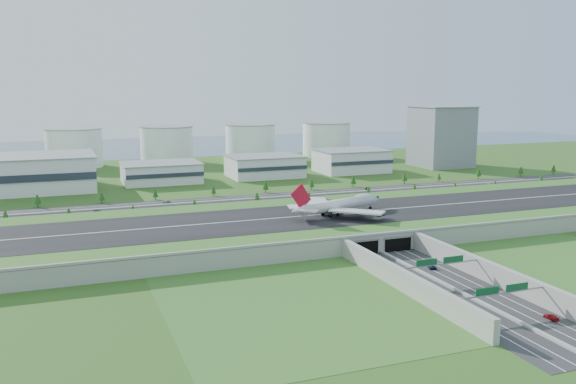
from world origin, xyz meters
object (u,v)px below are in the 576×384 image
object	(u,v)px
office_tower	(441,137)
fuel_tank_a	(74,148)
car_5	(367,188)
car_1	(451,300)
boeing_747	(339,205)
car_6	(492,184)
car_7	(166,201)
car_2	(431,266)
car_0	(414,281)
car_4	(97,210)
car_3	(551,317)

from	to	relation	value
office_tower	fuel_tank_a	bearing A→B (deg)	160.23
car_5	car_1	bearing A→B (deg)	-45.78
boeing_747	car_5	bearing A→B (deg)	38.21
car_6	car_7	size ratio (longest dim) A/B	1.11
fuel_tank_a	car_2	xyz separation A→B (m)	(127.41, -388.61, -16.58)
car_0	car_1	size ratio (longest dim) A/B	0.94
car_2	car_1	bearing A→B (deg)	77.68
car_1	car_5	xyz separation A→B (m)	(82.89, 217.85, -0.01)
office_tower	fuel_tank_a	distance (m)	340.18
car_7	car_1	bearing A→B (deg)	20.55
car_4	car_2	bearing A→B (deg)	-126.84
car_6	car_7	xyz separation A→B (m)	(-242.50, 17.69, -0.05)
car_1	car_7	bearing A→B (deg)	130.77
boeing_747	car_4	world-z (taller)	boeing_747
car_4	car_3	bearing A→B (deg)	-133.90
fuel_tank_a	car_1	size ratio (longest dim) A/B	10.87
fuel_tank_a	car_2	world-z (taller)	fuel_tank_a
fuel_tank_a	car_2	distance (m)	409.30
office_tower	fuel_tank_a	world-z (taller)	office_tower
fuel_tank_a	car_7	size ratio (longest dim) A/B	9.00
car_1	car_7	distance (m)	227.90
car_1	car_6	size ratio (longest dim) A/B	0.75
boeing_747	car_7	xyz separation A→B (m)	(-71.72, 107.50, -12.56)
car_5	car_4	bearing A→B (deg)	-110.90
boeing_747	car_5	xyz separation A→B (m)	(73.37, 106.10, -12.62)
boeing_747	car_7	bearing A→B (deg)	106.58
car_0	car_2	distance (m)	21.48
fuel_tank_a	car_4	bearing A→B (deg)	-88.48
car_0	car_5	size ratio (longest dim) A/B	0.96
car_7	office_tower	bearing A→B (deg)	113.20
office_tower	boeing_747	xyz separation A→B (m)	(-199.09, -198.03, -14.02)
car_0	car_3	bearing A→B (deg)	-64.69
car_0	car_4	xyz separation A→B (m)	(-104.81, 181.81, -0.03)
office_tower	fuel_tank_a	size ratio (longest dim) A/B	1.10
boeing_747	car_1	world-z (taller)	boeing_747
car_1	car_3	xyz separation A→B (m)	(20.51, -25.05, 0.08)
car_7	car_4	bearing A→B (deg)	-66.50
car_2	car_5	xyz separation A→B (m)	(66.87, 181.68, -0.05)
boeing_747	car_7	size ratio (longest dim) A/B	10.87
car_1	car_6	world-z (taller)	car_6
car_0	car_7	distance (m)	205.94
car_7	car_2	bearing A→B (deg)	27.85
car_2	car_7	size ratio (longest dim) A/B	1.04
car_0	car_1	xyz separation A→B (m)	(0.72, -22.70, 0.02)
fuel_tank_a	car_7	xyz separation A→B (m)	(49.19, -205.53, -16.57)
fuel_tank_a	car_3	size ratio (longest dim) A/B	8.67
car_6	boeing_747	bearing A→B (deg)	112.54
car_3	car_0	bearing A→B (deg)	-63.42
fuel_tank_a	car_0	distance (m)	417.36
fuel_tank_a	car_6	distance (m)	367.67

